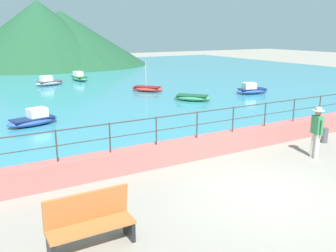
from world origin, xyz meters
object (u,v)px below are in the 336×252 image
Objects in this scene: boat_1 at (251,90)px; boat_0 at (79,77)px; bench_main at (90,221)px; boat_2 at (192,98)px; boat_4 at (147,89)px; bollard at (325,135)px; person_walking at (317,130)px; boat_5 at (34,119)px; boat_3 at (49,82)px.

boat_0 is at bearing 122.78° from boat_1.
bench_main reaches higher than boat_1.
boat_1 reaches higher than boat_2.
boat_4 is at bearing 142.22° from boat_1.
bench_main reaches higher than bollard.
boat_1 is at bearing -57.22° from boat_0.
person_walking is 0.76× the size of boat_2.
boat_1 is (15.14, 11.92, -0.23)m from bench_main.
person_walking is at bearing -94.84° from boat_4.
boat_4 is at bearing 59.79° from bench_main.
boat_0 is 1.02× the size of boat_4.
person_walking is (8.22, 1.29, 0.42)m from bench_main.
bench_main is 0.74× the size of boat_2.
boat_2 is 0.93× the size of boat_5.
bollard is 0.24× the size of boat_1.
person_walking is 3.02× the size of bollard.
person_walking reaches higher than boat_2.
boat_0 is 3.34m from boat_3.
boat_2 is at bearing -75.80° from boat_0.
boat_1 is at bearing -44.73° from boat_3.
boat_5 is (-6.28, -14.06, 0.00)m from boat_0.
boat_1 is (5.12, 9.66, 0.04)m from bollard.
person_walking reaches higher than boat_3.
boat_0 is 0.98× the size of boat_1.
bollard is (10.02, 2.27, -0.27)m from bench_main.
boat_4 is at bearing -50.66° from boat_3.
boat_2 is at bearing -80.12° from boat_4.
boat_1 and boat_3 have the same top height.
boat_1 is 14.42m from boat_5.
bench_main is at bearing -100.42° from boat_3.
bench_main is at bearing -167.25° from bollard.
boat_0 is at bearing 97.55° from bollard.
person_walking is 0.73× the size of boat_0.
bench_main reaches higher than boat_0.
boat_4 reaches higher than bench_main.
boat_4 reaches higher than bollard.
boat_1 reaches higher than bollard.
bench_main is 10.41m from boat_5.
boat_5 is (-14.34, -1.54, 0.00)m from boat_1.
person_walking is 21.87m from boat_3.
boat_3 is at bearing 100.63° from person_walking.
boat_0 is at bearing 65.93° from boat_5.
boat_5 is (-7.42, 9.09, -0.65)m from person_walking.
boat_1 is at bearing 6.14° from boat_5.
bollard is 0.24× the size of boat_0.
boat_3 is (-2.89, -1.67, 0.00)m from boat_0.
boat_2 is 4.56m from boat_4.
boat_5 is at bearing 129.23° from person_walking.
person_walking is at bearing -151.54° from bollard.
boat_0 is at bearing 73.85° from bench_main.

